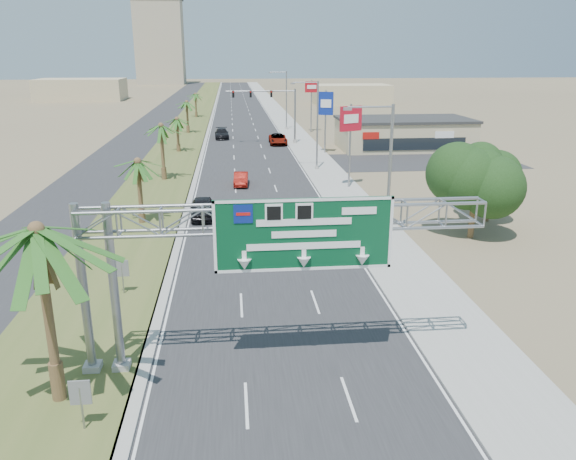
# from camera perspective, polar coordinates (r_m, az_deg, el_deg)

# --- Properties ---
(road) EXTENTS (12.00, 300.00, 0.02)m
(road) POSITION_cam_1_polar(r_m,az_deg,el_deg) (122.31, -4.76, 11.38)
(road) COLOR #28282B
(road) RESTS_ON ground
(sidewalk_right) EXTENTS (4.00, 300.00, 0.10)m
(sidewalk_right) POSITION_cam_1_polar(r_m,az_deg,el_deg) (122.76, -0.71, 11.48)
(sidewalk_right) COLOR #9E9B93
(sidewalk_right) RESTS_ON ground
(median_grass) EXTENTS (7.00, 300.00, 0.12)m
(median_grass) POSITION_cam_1_polar(r_m,az_deg,el_deg) (122.53, -9.53, 11.24)
(median_grass) COLOR #4D5A28
(median_grass) RESTS_ON ground
(opposing_road) EXTENTS (8.00, 300.00, 0.02)m
(opposing_road) POSITION_cam_1_polar(r_m,az_deg,el_deg) (123.17, -12.84, 11.06)
(opposing_road) COLOR #28282B
(opposing_road) RESTS_ON ground
(sign_gantry) EXTENTS (16.75, 1.24, 7.50)m
(sign_gantry) POSITION_cam_1_polar(r_m,az_deg,el_deg) (22.63, -2.44, -0.14)
(sign_gantry) COLOR gray
(sign_gantry) RESTS_ON ground
(palm_near) EXTENTS (5.70, 5.70, 8.35)m
(palm_near) POSITION_cam_1_polar(r_m,az_deg,el_deg) (21.64, -24.19, -0.12)
(palm_near) COLOR brown
(palm_near) RESTS_ON ground
(palm_row_b) EXTENTS (3.99, 3.99, 5.95)m
(palm_row_b) POSITION_cam_1_polar(r_m,az_deg,el_deg) (44.92, -15.03, 6.63)
(palm_row_b) COLOR brown
(palm_row_b) RESTS_ON ground
(palm_row_c) EXTENTS (3.99, 3.99, 6.75)m
(palm_row_c) POSITION_cam_1_polar(r_m,az_deg,el_deg) (60.48, -12.79, 10.19)
(palm_row_c) COLOR brown
(palm_row_c) RESTS_ON ground
(palm_row_d) EXTENTS (3.99, 3.99, 5.45)m
(palm_row_d) POSITION_cam_1_polar(r_m,az_deg,el_deg) (78.40, -11.22, 10.95)
(palm_row_d) COLOR brown
(palm_row_d) RESTS_ON ground
(palm_row_e) EXTENTS (3.99, 3.99, 6.15)m
(palm_row_e) POSITION_cam_1_polar(r_m,az_deg,el_deg) (97.19, -10.26, 12.61)
(palm_row_e) COLOR brown
(palm_row_e) RESTS_ON ground
(palm_row_f) EXTENTS (3.99, 3.99, 5.75)m
(palm_row_f) POSITION_cam_1_polar(r_m,az_deg,el_deg) (122.10, -9.40, 13.42)
(palm_row_f) COLOR brown
(palm_row_f) RESTS_ON ground
(streetlight_near) EXTENTS (3.27, 0.44, 10.00)m
(streetlight_near) POSITION_cam_1_polar(r_m,az_deg,el_deg) (35.89, 9.88, 4.01)
(streetlight_near) COLOR gray
(streetlight_near) RESTS_ON ground
(streetlight_mid) EXTENTS (3.27, 0.44, 10.00)m
(streetlight_mid) POSITION_cam_1_polar(r_m,az_deg,el_deg) (64.84, 2.82, 10.20)
(streetlight_mid) COLOR gray
(streetlight_mid) RESTS_ON ground
(streetlight_far) EXTENTS (3.27, 0.44, 10.00)m
(streetlight_far) POSITION_cam_1_polar(r_m,az_deg,el_deg) (100.40, -0.28, 12.80)
(streetlight_far) COLOR gray
(streetlight_far) RESTS_ON ground
(signal_mast) EXTENTS (10.28, 0.71, 8.00)m
(signal_mast) POSITION_cam_1_polar(r_m,az_deg,el_deg) (84.30, -0.68, 12.01)
(signal_mast) COLOR gray
(signal_mast) RESTS_ON ground
(store_building) EXTENTS (18.00, 10.00, 4.00)m
(store_building) POSITION_cam_1_polar(r_m,az_deg,el_deg) (82.04, 11.66, 9.50)
(store_building) COLOR #C8B387
(store_building) RESTS_ON ground
(oak_near) EXTENTS (4.50, 4.50, 6.80)m
(oak_near) POSITION_cam_1_polar(r_m,az_deg,el_deg) (42.22, 18.59, 5.13)
(oak_near) COLOR brown
(oak_near) RESTS_ON ground
(oak_far) EXTENTS (3.50, 3.50, 5.60)m
(oak_far) POSITION_cam_1_polar(r_m,az_deg,el_deg) (47.16, 19.91, 5.34)
(oak_far) COLOR brown
(oak_far) RESTS_ON ground
(median_signback_a) EXTENTS (0.75, 0.08, 2.08)m
(median_signback_a) POSITION_cam_1_polar(r_m,az_deg,el_deg) (21.72, -20.33, -15.56)
(median_signback_a) COLOR gray
(median_signback_a) RESTS_ON ground
(median_signback_b) EXTENTS (0.75, 0.08, 2.08)m
(median_signback_b) POSITION_cam_1_polar(r_m,az_deg,el_deg) (32.35, -16.51, -4.00)
(median_signback_b) COLOR gray
(median_signback_b) RESTS_ON ground
(tower_distant) EXTENTS (20.00, 16.00, 35.00)m
(tower_distant) POSITION_cam_1_polar(r_m,az_deg,el_deg) (263.33, -12.89, 18.08)
(tower_distant) COLOR tan
(tower_distant) RESTS_ON ground
(building_distant_left) EXTENTS (24.00, 14.00, 6.00)m
(building_distant_left) POSITION_cam_1_polar(r_m,az_deg,el_deg) (177.13, -20.27, 13.25)
(building_distant_left) COLOR #C8B387
(building_distant_left) RESTS_ON ground
(building_distant_right) EXTENTS (20.00, 12.00, 5.00)m
(building_distant_right) POSITION_cam_1_polar(r_m,az_deg,el_deg) (155.35, 6.42, 13.55)
(building_distant_right) COLOR #C8B387
(building_distant_right) RESTS_ON ground
(car_left_lane) EXTENTS (2.10, 4.86, 1.63)m
(car_left_lane) POSITION_cam_1_polar(r_m,az_deg,el_deg) (46.43, -8.67, 2.19)
(car_left_lane) COLOR black
(car_left_lane) RESTS_ON ground
(car_mid_lane) EXTENTS (1.60, 4.10, 1.33)m
(car_mid_lane) POSITION_cam_1_polar(r_m,az_deg,el_deg) (57.73, -4.80, 5.19)
(car_mid_lane) COLOR maroon
(car_mid_lane) RESTS_ON ground
(car_right_lane) EXTENTS (2.64, 5.58, 1.54)m
(car_right_lane) POSITION_cam_1_polar(r_m,az_deg,el_deg) (84.26, -1.03, 9.21)
(car_right_lane) COLOR gray
(car_right_lane) RESTS_ON ground
(car_far) EXTENTS (2.34, 5.37, 1.54)m
(car_far) POSITION_cam_1_polar(r_m,az_deg,el_deg) (90.80, -6.74, 9.69)
(car_far) COLOR black
(car_far) RESTS_ON ground
(pole_sign_red_near) EXTENTS (2.32, 1.23, 8.28)m
(pole_sign_red_near) POSITION_cam_1_polar(r_m,az_deg,el_deg) (55.84, 6.39, 10.75)
(pole_sign_red_near) COLOR gray
(pole_sign_red_near) RESTS_ON ground
(pole_sign_blue) EXTENTS (1.97, 1.00, 8.32)m
(pole_sign_blue) POSITION_cam_1_polar(r_m,az_deg,el_deg) (76.01, 3.85, 12.43)
(pole_sign_blue) COLOR gray
(pole_sign_blue) RESTS_ON ground
(pole_sign_red_far) EXTENTS (2.20, 0.35, 8.65)m
(pole_sign_red_far) POSITION_cam_1_polar(r_m,az_deg,el_deg) (97.37, 2.40, 13.91)
(pole_sign_red_far) COLOR gray
(pole_sign_red_far) RESTS_ON ground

